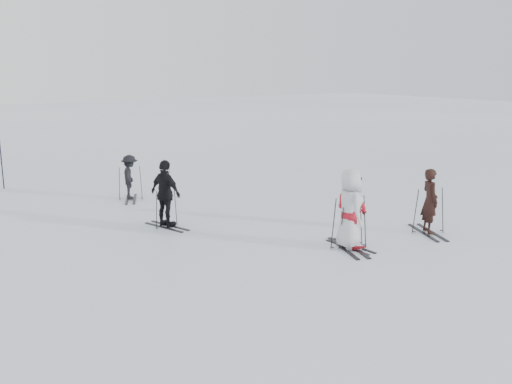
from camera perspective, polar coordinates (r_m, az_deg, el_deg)
ground at (r=15.39m, az=2.12°, el=-4.30°), size 120.00×120.00×0.00m
skier_near_dark at (r=16.02m, az=16.98°, el=-0.94°), size 0.65×0.75×1.75m
skier_red at (r=14.33m, az=9.56°, el=-1.93°), size 0.70×0.90×1.84m
skier_grey at (r=14.20m, az=9.36°, el=-1.76°), size 0.92×1.13×1.98m
skier_uphill_left at (r=16.09m, az=-9.01°, el=-0.24°), size 0.75×1.19×1.88m
skier_uphill_far at (r=19.71m, az=-12.49°, el=1.39°), size 0.92×1.11×1.50m
skis_near_dark at (r=16.08m, az=16.93°, el=-1.74°), size 1.99×1.58×1.29m
skis_red at (r=14.42m, az=9.51°, el=-3.31°), size 1.55×0.83×1.12m
skis_grey at (r=14.27m, az=9.32°, el=-2.96°), size 2.10×1.57×1.36m
skis_uphill_left at (r=16.18m, az=-8.97°, el=-1.50°), size 1.75×1.24×1.15m
skis_uphill_far at (r=19.74m, az=-12.47°, el=0.92°), size 1.81×1.45×1.17m
piste_marker at (r=22.93m, az=-24.10°, el=2.79°), size 0.05×0.05×2.03m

